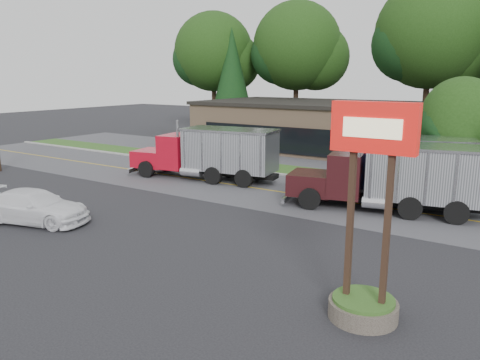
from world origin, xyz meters
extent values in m
plane|color=#2E2E33|center=(0.00, 0.00, 0.00)|extent=(140.00, 140.00, 0.00)
cube|color=slate|center=(0.00, 9.00, 0.00)|extent=(60.00, 8.00, 0.02)
cube|color=gold|center=(0.00, 9.00, 0.00)|extent=(60.00, 0.12, 0.01)
cube|color=#9E9E99|center=(0.00, 13.20, 0.00)|extent=(60.00, 0.30, 0.12)
cube|color=#2C4F1B|center=(0.00, 15.00, 0.00)|extent=(60.00, 3.40, 0.03)
cube|color=slate|center=(0.00, 20.00, 0.00)|extent=(60.00, 7.00, 0.02)
cube|color=tan|center=(2.00, 26.00, 2.00)|extent=(32.00, 12.00, 4.00)
cylinder|color=#6B6054|center=(10.50, -2.50, 0.25)|extent=(1.90, 1.90, 0.50)
cylinder|color=#2C4F1B|center=(10.50, -2.50, 0.55)|extent=(1.70, 1.70, 0.10)
cube|color=#332116|center=(10.00, -2.50, 2.60)|extent=(0.16, 0.16, 5.00)
cube|color=#332116|center=(11.00, -2.50, 2.60)|extent=(0.16, 0.16, 5.00)
cube|color=red|center=(10.50, -2.50, 5.30)|extent=(2.20, 0.35, 1.30)
cube|color=beige|center=(10.50, -2.69, 5.30)|extent=(1.50, 0.04, 0.50)
cube|color=beige|center=(10.50, -2.31, 5.30)|extent=(1.50, 0.04, 0.50)
cylinder|color=#382619|center=(-20.00, 32.00, 2.54)|extent=(0.56, 0.56, 5.08)
sphere|color=#1A380F|center=(-20.00, 32.00, 9.44)|extent=(9.29, 9.29, 9.29)
sphere|color=#1A380F|center=(-18.26, 33.16, 8.28)|extent=(6.97, 6.97, 6.97)
sphere|color=black|center=(-21.45, 31.13, 8.57)|extent=(6.39, 6.39, 6.39)
cylinder|color=#382619|center=(-10.00, 34.00, 2.66)|extent=(0.56, 0.56, 5.31)
sphere|color=#1A380F|center=(-10.00, 34.00, 9.87)|extent=(9.72, 9.72, 9.72)
sphere|color=#1A380F|center=(-8.18, 35.21, 8.66)|extent=(7.29, 7.29, 7.29)
sphere|color=black|center=(-11.52, 33.09, 8.96)|extent=(6.68, 6.68, 6.68)
cylinder|color=#382619|center=(4.00, 34.00, 2.84)|extent=(0.56, 0.56, 5.68)
sphere|color=#1A380F|center=(4.00, 34.00, 10.55)|extent=(10.39, 10.39, 10.39)
sphere|color=#1A380F|center=(5.95, 35.30, 9.25)|extent=(7.79, 7.79, 7.79)
sphere|color=black|center=(2.38, 33.03, 9.58)|extent=(7.14, 7.14, 7.14)
cylinder|color=#382619|center=(-16.00, 30.00, 0.50)|extent=(0.44, 0.44, 1.00)
cone|color=black|center=(-16.00, 30.00, 6.53)|extent=(5.22, 5.22, 10.68)
cylinder|color=#382619|center=(10.00, 15.00, 1.19)|extent=(0.56, 0.56, 2.38)
sphere|color=#1A380F|center=(10.00, 15.00, 4.42)|extent=(4.35, 4.35, 4.35)
sphere|color=#1A380F|center=(10.82, 15.54, 3.87)|extent=(3.26, 3.26, 3.26)
sphere|color=black|center=(9.32, 14.59, 4.01)|extent=(2.99, 2.99, 2.99)
cube|color=black|center=(-3.98, 9.43, 0.57)|extent=(9.57, 2.49, 0.28)
cube|color=red|center=(-8.07, 8.77, 1.12)|extent=(2.61, 2.63, 1.10)
cube|color=red|center=(-6.23, 9.07, 1.72)|extent=(2.02, 2.63, 2.20)
cube|color=black|center=(-6.94, 8.95, 2.12)|extent=(0.39, 2.08, 0.90)
cube|color=silver|center=(-2.34, 9.69, 2.02)|extent=(6.02, 3.37, 2.50)
cube|color=silver|center=(-2.34, 9.69, 3.32)|extent=(6.20, 3.54, 0.12)
cylinder|color=black|center=(-8.05, 9.94, 0.57)|extent=(1.14, 0.52, 1.10)
cylinder|color=black|center=(-7.68, 7.67, 0.57)|extent=(1.14, 0.52, 1.10)
cylinder|color=black|center=(-2.11, 10.89, 0.57)|extent=(1.14, 0.52, 1.10)
cylinder|color=black|center=(-1.75, 8.62, 0.57)|extent=(1.14, 0.52, 1.10)
cube|color=black|center=(8.03, 11.50, 0.57)|extent=(6.94, 3.31, 0.28)
cube|color=navy|center=(5.16, 10.47, 1.12)|extent=(2.36, 2.73, 1.10)
cube|color=navy|center=(6.46, 10.93, 1.72)|extent=(1.96, 2.67, 2.20)
cube|color=black|center=(5.95, 10.75, 2.12)|extent=(0.77, 2.00, 0.90)
cube|color=silver|center=(9.18, 11.91, 2.02)|extent=(4.79, 3.77, 2.50)
cube|color=silver|center=(9.18, 11.91, 3.32)|extent=(4.98, 3.96, 0.12)
cylinder|color=black|center=(4.92, 11.60, 0.57)|extent=(1.15, 0.70, 1.10)
cylinder|color=black|center=(5.70, 9.44, 0.57)|extent=(1.15, 0.70, 1.10)
cylinder|color=black|center=(9.08, 13.10, 0.57)|extent=(1.15, 0.70, 1.10)
cylinder|color=black|center=(9.86, 10.93, 0.57)|extent=(1.15, 0.70, 1.10)
cube|color=black|center=(8.08, 8.51, 0.57)|extent=(9.10, 2.90, 0.28)
cube|color=#331113|center=(4.21, 7.67, 1.12)|extent=(2.61, 2.71, 1.10)
cube|color=#331113|center=(5.95, 8.05, 1.72)|extent=(2.05, 2.68, 2.20)
cube|color=black|center=(5.27, 7.90, 2.12)|extent=(0.50, 2.07, 0.90)
cube|color=silver|center=(9.62, 8.84, 2.02)|extent=(5.84, 3.59, 2.50)
cube|color=silver|center=(9.62, 8.84, 3.32)|extent=(6.02, 3.77, 0.12)
cylinder|color=black|center=(4.16, 8.84, 0.57)|extent=(1.15, 0.57, 1.10)
cylinder|color=black|center=(4.65, 6.59, 0.57)|extent=(1.15, 0.57, 1.10)
cylinder|color=black|center=(9.77, 10.05, 0.57)|extent=(1.15, 0.57, 1.10)
cylinder|color=black|center=(10.25, 7.80, 0.57)|extent=(1.15, 0.57, 1.10)
imported|color=white|center=(-5.00, -2.26, 0.75)|extent=(5.56, 3.55, 1.50)
camera|label=1|loc=(14.16, -14.30, 6.57)|focal=35.00mm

